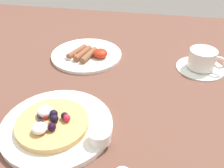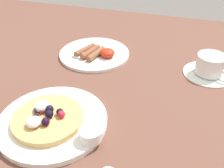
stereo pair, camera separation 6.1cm
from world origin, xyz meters
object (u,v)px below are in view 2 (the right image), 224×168
at_px(breakfast_plate, 94,54).
at_px(pancake_plate, 53,121).
at_px(coffee_saucer, 208,73).
at_px(syrup_ramekin, 90,134).
at_px(coffee_cup, 211,64).

bearing_deg(breakfast_plate, pancake_plate, -85.99).
height_order(breakfast_plate, coffee_saucer, breakfast_plate).
relative_size(syrup_ramekin, breakfast_plate, 0.20).
bearing_deg(pancake_plate, breakfast_plate, 94.01).
bearing_deg(breakfast_plate, coffee_cup, -1.96).
bearing_deg(syrup_ramekin, coffee_cup, 56.07).
distance_m(syrup_ramekin, coffee_saucer, 0.43).
bearing_deg(pancake_plate, coffee_cup, 43.28).
bearing_deg(syrup_ramekin, coffee_saucer, 56.27).
height_order(coffee_saucer, coffee_cup, coffee_cup).
bearing_deg(syrup_ramekin, breakfast_plate, 109.41).
bearing_deg(breakfast_plate, coffee_saucer, -1.86).
xyz_separation_m(pancake_plate, breakfast_plate, (-0.02, 0.34, -0.00)).
bearing_deg(breakfast_plate, syrup_ramekin, -70.59).
distance_m(breakfast_plate, coffee_cup, 0.37).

